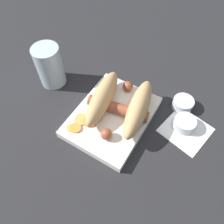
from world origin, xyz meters
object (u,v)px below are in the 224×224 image
sausage (118,108)px  condiment_cup_far (183,104)px  drink_glass (50,66)px  food_tray (112,117)px  bread_roll (120,103)px  condiment_cup_near (184,124)px

sausage → condiment_cup_far: size_ratio=3.32×
sausage → drink_glass: 0.22m
food_tray → drink_glass: (-0.03, -0.21, 0.05)m
food_tray → condiment_cup_far: (-0.13, 0.14, 0.00)m
bread_roll → condiment_cup_near: (-0.05, 0.15, -0.04)m
drink_glass → condiment_cup_near: bearing=97.0°
bread_roll → condiment_cup_near: 0.17m
sausage → bread_roll: bearing=168.0°
condiment_cup_far → condiment_cup_near: bearing=24.1°
food_tray → sausage: bearing=151.4°
sausage → condiment_cup_far: (-0.11, 0.13, -0.02)m
food_tray → bread_roll: 0.05m
condiment_cup_near → drink_glass: drink_glass is taller
condiment_cup_far → drink_glass: size_ratio=0.46×
sausage → food_tray: bearing=-28.6°
bread_roll → sausage: 0.02m
food_tray → condiment_cup_near: size_ratio=4.19×
sausage → condiment_cup_near: size_ratio=3.32×
condiment_cup_near → condiment_cup_far: (-0.06, -0.02, 0.00)m
food_tray → bread_roll: bearing=156.6°
food_tray → condiment_cup_near: 0.18m
condiment_cup_near → drink_glass: (0.05, -0.38, 0.05)m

